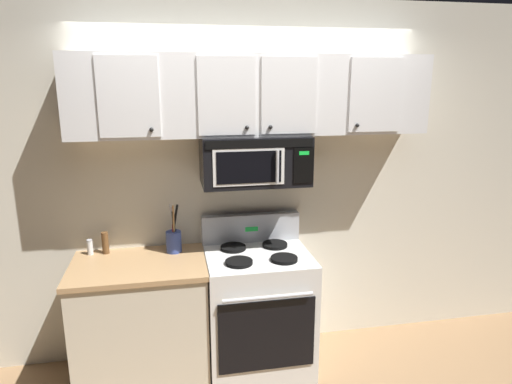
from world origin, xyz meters
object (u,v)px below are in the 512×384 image
object	(u,v)px
utensil_crock_blue	(174,239)
pepper_mill	(105,243)
salt_shaker	(90,247)
stove_range	(258,308)
over_range_microwave	(255,160)

from	to	relation	value
utensil_crock_blue	pepper_mill	distance (m)	0.49
utensil_crock_blue	salt_shaker	bearing A→B (deg)	174.06
stove_range	utensil_crock_blue	bearing A→B (deg)	164.31
over_range_microwave	salt_shaker	distance (m)	1.35
stove_range	salt_shaker	distance (m)	1.31
over_range_microwave	utensil_crock_blue	distance (m)	0.83
stove_range	pepper_mill	distance (m)	1.22
stove_range	pepper_mill	size ratio (longest dim) A/B	6.96
stove_range	over_range_microwave	distance (m)	1.11
utensil_crock_blue	pepper_mill	size ratio (longest dim) A/B	2.29
stove_range	over_range_microwave	size ratio (longest dim) A/B	1.47
salt_shaker	stove_range	bearing A→B (deg)	-10.88
salt_shaker	pepper_mill	size ratio (longest dim) A/B	0.70
stove_range	utensil_crock_blue	distance (m)	0.81
stove_range	salt_shaker	xyz separation A→B (m)	(-1.19, 0.23, 0.49)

